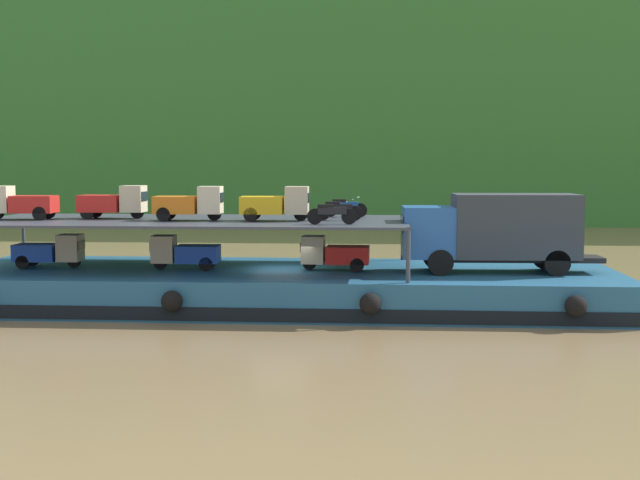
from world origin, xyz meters
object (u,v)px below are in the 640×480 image
motorcycle_upper_centre (338,210)px  mini_truck_lower_aft (184,252)px  mini_truck_upper_stern (20,203)px  mini_truck_upper_bow (276,204)px  motorcycle_upper_port (332,213)px  mini_truck_upper_mid (114,202)px  covered_lorry (495,230)px  mini_truck_lower_stern (50,251)px  mini_truck_lower_mid (334,253)px  cargo_barge (284,287)px  mini_truck_upper_fore (190,203)px  motorcycle_upper_stbd (345,207)px

motorcycle_upper_centre → mini_truck_lower_aft: bearing=-176.8°
mini_truck_upper_stern → mini_truck_upper_bow: (10.57, -0.07, 0.00)m
mini_truck_lower_aft → motorcycle_upper_port: size_ratio=1.46×
mini_truck_lower_aft → motorcycle_upper_port: 6.61m
mini_truck_lower_aft → mini_truck_upper_mid: (-3.14, 0.80, 2.00)m
covered_lorry → mini_truck_lower_stern: bearing=179.5°
mini_truck_lower_stern → mini_truck_lower_aft: bearing=-1.3°
mini_truck_upper_bow → motorcycle_upper_port: (2.32, -1.75, -0.26)m
mini_truck_upper_mid → mini_truck_upper_bow: same height
mini_truck_lower_aft → mini_truck_upper_mid: mini_truck_upper_mid is taller
covered_lorry → mini_truck_upper_stern: size_ratio=2.83×
mini_truck_lower_mid → mini_truck_upper_mid: (-9.23, 0.66, 2.00)m
motorcycle_upper_centre → mini_truck_upper_bow: bearing=-169.7°
cargo_barge → mini_truck_lower_mid: bearing=-5.1°
mini_truck_lower_stern → mini_truck_upper_stern: size_ratio=0.99×
mini_truck_lower_aft → mini_truck_lower_mid: (6.09, 0.14, 0.00)m
cargo_barge → mini_truck_lower_stern: (-9.69, -0.19, 1.44)m
mini_truck_upper_stern → mini_truck_upper_fore: (7.07, -0.11, 0.00)m
cargo_barge → covered_lorry: covered_lorry is taller
mini_truck_upper_fore → motorcycle_upper_port: size_ratio=1.46×
mini_truck_lower_mid → motorcycle_upper_centre: 1.76m
mini_truck_upper_stern → mini_truck_lower_aft: bearing=0.2°
mini_truck_upper_stern → motorcycle_upper_centre: 13.04m
mini_truck_lower_stern → mini_truck_lower_mid: bearing=0.0°
motorcycle_upper_port → covered_lorry: bearing=15.9°
covered_lorry → motorcycle_upper_port: size_ratio=4.16×
mini_truck_lower_mid → mini_truck_upper_mid: bearing=175.9°
motorcycle_upper_centre → motorcycle_upper_stbd: (0.17, 2.20, 0.00)m
cargo_barge → mini_truck_lower_aft: (-4.04, -0.32, 1.44)m
covered_lorry → motorcycle_upper_port: bearing=-164.1°
mini_truck_upper_fore → mini_truck_lower_mid: bearing=2.7°
covered_lorry → mini_truck_lower_stern: size_ratio=2.85×
motorcycle_upper_stbd → mini_truck_lower_aft: bearing=-158.3°
mini_truck_upper_stern → mini_truck_upper_mid: 3.74m
motorcycle_upper_stbd → mini_truck_lower_stern: bearing=-168.7°
mini_truck_lower_stern → motorcycle_upper_centre: 12.04m
cargo_barge → motorcycle_upper_centre: 3.88m
mini_truck_lower_aft → mini_truck_upper_stern: 7.07m
cargo_barge → mini_truck_upper_mid: mini_truck_upper_mid is taller
motorcycle_upper_port → motorcycle_upper_stbd: bearing=85.8°
motorcycle_upper_centre → mini_truck_lower_mid: bearing=-127.5°
motorcycle_upper_port → mini_truck_upper_fore: bearing=163.6°
cargo_barge → mini_truck_upper_stern: (-10.82, -0.35, 3.44)m
mini_truck_lower_stern → mini_truck_lower_mid: same height
mini_truck_lower_aft → motorcycle_upper_port: (6.10, -1.85, 1.74)m
mini_truck_lower_mid → motorcycle_upper_port: 2.64m
cargo_barge → mini_truck_upper_stern: size_ratio=9.59×
mini_truck_upper_bow → covered_lorry: bearing=0.4°
mini_truck_lower_stern → mini_truck_upper_fore: bearing=-2.6°
mini_truck_upper_stern → mini_truck_lower_stern: bearing=7.9°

